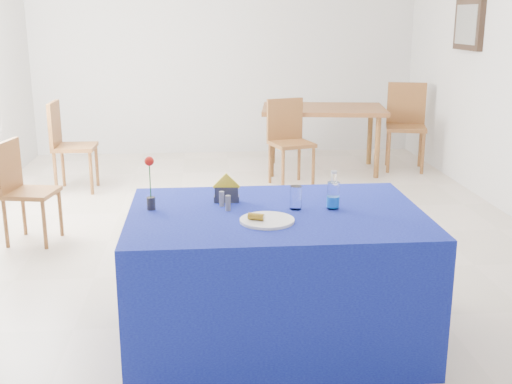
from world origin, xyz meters
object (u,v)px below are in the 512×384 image
blue_table (275,276)px  water_bottle (333,196)px  oak_table (323,114)px  chair_win_b (66,140)px  plate (267,220)px  chair_bg_right (406,120)px  chair_win_a (21,184)px  chair_bg_left (288,136)px

blue_table → water_bottle: bearing=4.4°
oak_table → blue_table: bearing=-104.3°
chair_win_b → plate: bearing=-153.5°
blue_table → chair_bg_right: 4.61m
plate → chair_win_a: chair_win_a is taller
blue_table → oak_table: blue_table is taller
water_bottle → chair_bg_left: size_ratio=0.23×
water_bottle → oak_table: (0.72, 4.06, -0.15)m
chair_bg_right → chair_win_b: chair_bg_right is taller
water_bottle → chair_bg_right: (1.73, 4.09, -0.24)m
chair_bg_right → chair_win_b: (-3.85, -0.72, -0.05)m
plate → chair_win_a: 2.68m
oak_table → chair_bg_left: chair_bg_left is taller
blue_table → water_bottle: size_ratio=7.44×
chair_bg_left → chair_win_a: (-2.39, -1.69, -0.05)m
chair_bg_left → chair_win_a: size_ratio=1.11×
oak_table → chair_win_a: bearing=-141.6°
chair_win_a → oak_table: bearing=-40.9°
chair_win_a → chair_win_b: size_ratio=0.89×
chair_bg_left → water_bottle: bearing=-110.5°
blue_table → plate: bearing=-110.4°
oak_table → water_bottle: bearing=-100.1°
blue_table → chair_bg_left: bearing=81.1°
plate → oak_table: bearing=75.4°
oak_table → chair_win_b: size_ratio=1.63×
oak_table → chair_win_b: chair_win_b is taller
oak_table → chair_bg_right: (1.01, 0.03, -0.09)m
blue_table → oak_table: bearing=75.7°
chair_bg_left → chair_bg_right: (1.50, 0.63, 0.05)m
water_bottle → chair_bg_left: 3.49m
plate → blue_table: size_ratio=0.18×
chair_bg_left → chair_win_b: bearing=165.6°
blue_table → water_bottle: water_bottle is taller
chair_bg_right → chair_win_a: 4.53m
plate → chair_bg_right: chair_bg_right is taller
blue_table → chair_bg_right: chair_bg_right is taller
blue_table → chair_bg_left: size_ratio=1.73×
oak_table → plate: bearing=-104.6°
blue_table → chair_bg_left: chair_bg_left is taller
oak_table → chair_bg_right: size_ratio=1.50×
plate → water_bottle: (0.39, 0.20, 0.06)m
plate → blue_table: 0.43m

